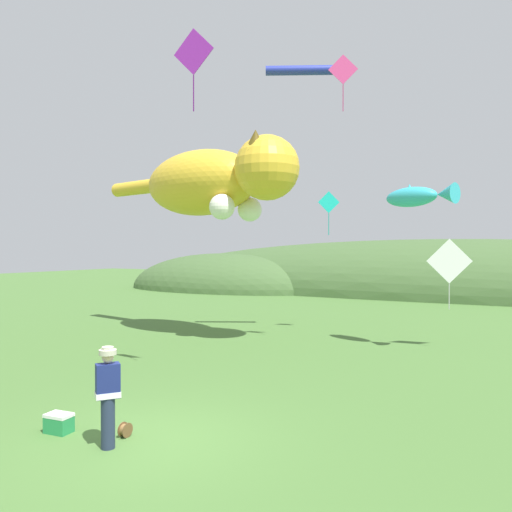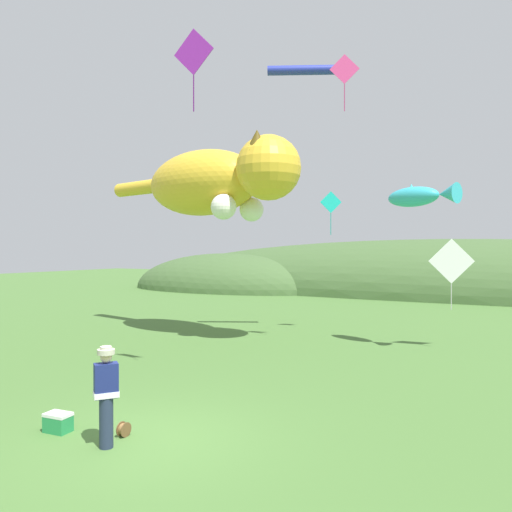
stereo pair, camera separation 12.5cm
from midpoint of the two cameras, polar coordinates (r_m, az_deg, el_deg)
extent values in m
plane|color=#477033|center=(9.78, -12.38, -20.02)|extent=(120.00, 120.00, 0.00)
ellipsoid|color=#426033|center=(40.46, 19.92, -4.19)|extent=(56.91, 12.63, 8.50)
ellipsoid|color=#426033|center=(43.12, -4.01, -3.84)|extent=(18.20, 9.25, 6.25)
cylinder|color=#232D47|center=(9.53, -16.94, -17.80)|extent=(0.24, 0.24, 0.88)
cube|color=navy|center=(9.32, -16.96, -13.48)|extent=(0.43, 0.46, 0.60)
cube|color=white|center=(9.38, -16.95, -14.90)|extent=(0.46, 0.49, 0.10)
sphere|color=beige|center=(9.23, -16.97, -11.01)|extent=(0.20, 0.20, 0.20)
cylinder|color=#B2AD99|center=(9.21, -16.97, -10.47)|extent=(0.30, 0.30, 0.09)
cylinder|color=#B2AD99|center=(9.20, -16.97, -10.10)|extent=(0.20, 0.20, 0.07)
cylinder|color=olive|center=(10.05, -15.09, -18.63)|extent=(0.11, 0.20, 0.20)
cylinder|color=brown|center=(10.09, -15.33, -18.55)|extent=(0.02, 0.27, 0.27)
cylinder|color=brown|center=(10.02, -14.84, -18.70)|extent=(0.02, 0.27, 0.27)
cube|color=#268C4C|center=(10.65, -21.93, -17.45)|extent=(0.51, 0.37, 0.30)
cube|color=white|center=(10.59, -21.94, -16.52)|extent=(0.52, 0.37, 0.06)
ellipsoid|color=gold|center=(20.22, -6.53, 8.29)|extent=(5.89, 3.83, 2.60)
ellipsoid|color=white|center=(19.98, -6.01, 7.03)|extent=(3.78, 2.21, 1.43)
sphere|color=gold|center=(18.02, 1.06, 10.05)|extent=(2.34, 2.34, 2.34)
cone|color=#503E10|center=(18.68, 2.31, 12.37)|extent=(0.97, 0.97, 0.78)
cone|color=#503E10|center=(17.69, -0.26, 13.03)|extent=(0.97, 0.97, 0.78)
sphere|color=white|center=(19.38, -0.90, 5.34)|extent=(0.93, 0.93, 0.93)
sphere|color=white|center=(18.21, -4.11, 5.63)|extent=(0.93, 0.93, 0.93)
cylinder|color=gold|center=(23.37, -13.70, 7.57)|extent=(2.92, 1.15, 0.62)
ellipsoid|color=#33B2CC|center=(17.95, 17.10, 6.46)|extent=(2.06, 1.37, 0.68)
cone|color=#33B2CC|center=(17.30, 20.70, 6.66)|extent=(0.83, 0.86, 0.68)
cone|color=#33B2CC|center=(18.01, 16.95, 7.37)|extent=(0.41, 0.41, 0.32)
sphere|color=black|center=(18.49, 15.85, 6.48)|extent=(0.16, 0.16, 0.16)
cylinder|color=#2633A5|center=(20.41, 5.11, 20.38)|extent=(2.65, 1.57, 0.36)
torus|color=white|center=(20.53, 9.25, 20.25)|extent=(0.25, 0.42, 0.44)
cube|color=#E53F8C|center=(17.91, 9.72, 20.28)|extent=(0.92, 0.39, 0.99)
cylinder|color=black|center=(17.92, 9.73, 20.27)|extent=(0.62, 0.27, 0.02)
cube|color=#A02C62|center=(17.61, 9.71, 17.39)|extent=(0.03, 0.02, 0.90)
cube|color=white|center=(18.38, 21.05, -0.55)|extent=(1.43, 0.61, 1.54)
cylinder|color=black|center=(18.39, 21.05, -0.55)|extent=(0.96, 0.42, 0.02)
cube|color=#A9A9A9|center=(18.45, 21.03, -4.34)|extent=(0.03, 0.02, 0.90)
cube|color=purple|center=(13.45, -7.44, 22.15)|extent=(1.15, 0.09, 1.15)
cylinder|color=black|center=(13.46, -7.41, 22.14)|extent=(0.77, 0.07, 0.02)
cube|color=#6B1A7C|center=(13.11, -7.43, 17.97)|extent=(0.03, 0.01, 0.90)
cube|color=#19BFBF|center=(20.86, 8.15, 6.11)|extent=(0.76, 0.51, 0.90)
cylinder|color=black|center=(20.87, 8.16, 6.10)|extent=(0.51, 0.35, 0.02)
cube|color=#118585|center=(20.80, 8.14, 3.64)|extent=(0.03, 0.02, 0.90)
camera|label=1|loc=(0.06, -90.29, 0.00)|focal=35.00mm
camera|label=2|loc=(0.06, 89.71, 0.00)|focal=35.00mm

